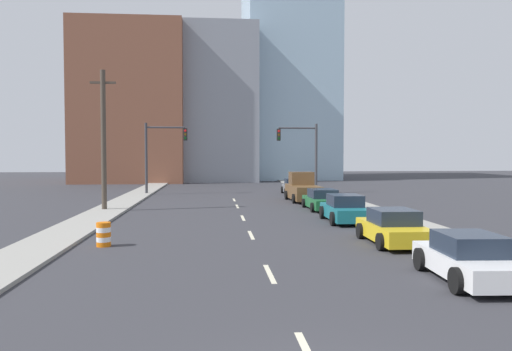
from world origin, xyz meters
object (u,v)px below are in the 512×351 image
(sedan_gray, at_px, (295,187))
(sedan_white, at_px, (469,259))
(utility_pole_left_mid, at_px, (104,139))
(sedan_yellow, at_px, (393,228))
(traffic_signal_left, at_px, (158,149))
(sedan_green, at_px, (323,200))
(pickup_truck_brown, at_px, (303,189))
(traffic_barrel, at_px, (104,234))
(sedan_teal, at_px, (345,209))
(traffic_signal_right, at_px, (305,149))

(sedan_gray, bearing_deg, sedan_white, -88.51)
(utility_pole_left_mid, height_order, sedan_white, utility_pole_left_mid)
(utility_pole_left_mid, relative_size, sedan_yellow, 2.04)
(traffic_signal_left, xyz_separation_m, sedan_green, (12.16, -13.61, -3.53))
(traffic_signal_left, distance_m, pickup_truck_brown, 14.49)
(sedan_yellow, bearing_deg, sedan_white, -89.23)
(traffic_signal_left, relative_size, pickup_truck_brown, 1.20)
(traffic_barrel, relative_size, sedan_teal, 0.21)
(traffic_signal_right, relative_size, sedan_gray, 1.42)
(sedan_gray, bearing_deg, sedan_yellow, -88.61)
(traffic_signal_left, xyz_separation_m, traffic_signal_right, (13.56, 0.00, 0.00))
(sedan_yellow, distance_m, sedan_gray, 25.55)
(utility_pole_left_mid, distance_m, sedan_white, 24.05)
(sedan_gray, bearing_deg, sedan_teal, -89.36)
(sedan_teal, distance_m, sedan_green, 6.02)
(sedan_yellow, bearing_deg, traffic_signal_right, 87.84)
(traffic_signal_left, relative_size, sedan_green, 1.37)
(traffic_signal_left, xyz_separation_m, sedan_gray, (12.44, -0.74, -3.50))
(utility_pole_left_mid, relative_size, sedan_white, 2.04)
(utility_pole_left_mid, height_order, sedan_teal, utility_pole_left_mid)
(utility_pole_left_mid, height_order, sedan_green, utility_pole_left_mid)
(utility_pole_left_mid, height_order, traffic_barrel, utility_pole_left_mid)
(sedan_yellow, xyz_separation_m, sedan_gray, (0.20, 25.54, -0.00))
(pickup_truck_brown, bearing_deg, sedan_teal, -90.79)
(sedan_white, bearing_deg, traffic_barrel, 154.38)
(pickup_truck_brown, distance_m, sedan_gray, 6.78)
(traffic_signal_right, xyz_separation_m, sedan_teal, (-1.52, -19.62, -3.47))
(traffic_signal_right, height_order, pickup_truck_brown, traffic_signal_right)
(sedan_yellow, height_order, sedan_gray, sedan_gray)
(utility_pole_left_mid, distance_m, sedan_gray, 19.48)
(traffic_signal_left, xyz_separation_m, sedan_yellow, (12.24, -26.29, -3.50))
(traffic_signal_left, height_order, traffic_signal_right, same)
(sedan_teal, bearing_deg, sedan_white, -87.56)
(traffic_signal_right, height_order, sedan_white, traffic_signal_right)
(sedan_teal, bearing_deg, traffic_barrel, -149.79)
(sedan_teal, bearing_deg, traffic_signal_right, 87.11)
(pickup_truck_brown, bearing_deg, sedan_yellow, -90.33)
(sedan_yellow, bearing_deg, sedan_teal, 92.39)
(traffic_signal_left, height_order, traffic_barrel, traffic_signal_left)
(traffic_signal_right, relative_size, pickup_truck_brown, 1.20)
(utility_pole_left_mid, xyz_separation_m, sedan_yellow, (14.20, -13.04, -3.96))
(utility_pole_left_mid, xyz_separation_m, sedan_white, (14.20, -19.00, -3.98))
(sedan_white, xyz_separation_m, sedan_yellow, (-0.00, 5.96, 0.01))
(traffic_signal_right, relative_size, sedan_green, 1.37)
(sedan_green, bearing_deg, traffic_signal_left, 131.50)
(sedan_white, bearing_deg, utility_pole_left_mid, 130.14)
(sedan_teal, relative_size, pickup_truck_brown, 0.86)
(traffic_signal_right, height_order, sedan_green, traffic_signal_right)
(utility_pole_left_mid, distance_m, sedan_yellow, 19.68)
(traffic_signal_left, relative_size, traffic_signal_right, 1.00)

